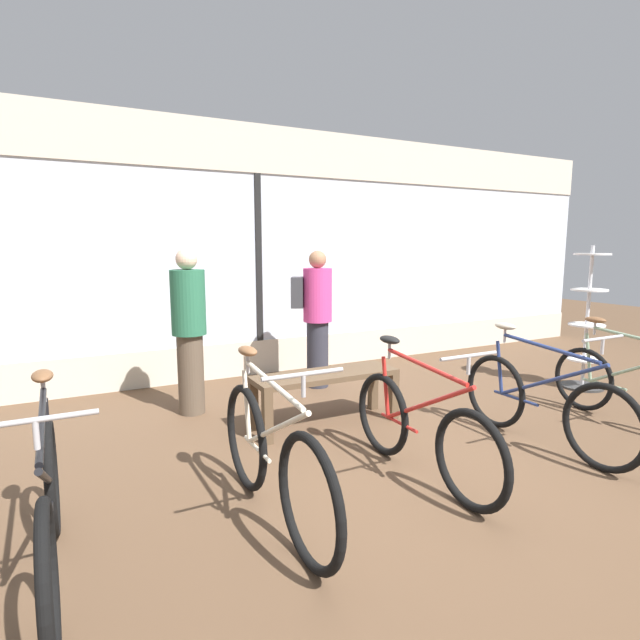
{
  "coord_description": "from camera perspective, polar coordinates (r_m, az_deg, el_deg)",
  "views": [
    {
      "loc": [
        -2.3,
        -2.86,
        1.69
      ],
      "look_at": [
        0.0,
        1.54,
        0.95
      ],
      "focal_mm": 28.0,
      "sensor_mm": 36.0,
      "label": 1
    }
  ],
  "objects": [
    {
      "name": "bicycle_left",
      "position": [
        3.18,
        -5.51,
        -15.54
      ],
      "size": [
        0.46,
        1.74,
        1.05
      ],
      "color": "black",
      "rests_on": "ground_plane"
    },
    {
      "name": "customer_by_window",
      "position": [
        5.94,
        -0.47,
        0.63
      ],
      "size": [
        0.56,
        0.48,
        1.64
      ],
      "color": "#2D2D38",
      "rests_on": "ground_plane"
    },
    {
      "name": "bicycle_far_right",
      "position": [
        5.61,
        31.96,
        -6.48
      ],
      "size": [
        0.46,
        1.65,
        1.01
      ],
      "color": "black",
      "rests_on": "ground_plane"
    },
    {
      "name": "shop_back_wall",
      "position": [
        6.57,
        -7.11,
        7.95
      ],
      "size": [
        12.0,
        0.08,
        3.2
      ],
      "color": "beige",
      "rests_on": "ground_plane"
    },
    {
      "name": "bicycle_right",
      "position": [
        4.67,
        24.03,
        -8.6
      ],
      "size": [
        0.46,
        1.74,
        1.02
      ],
      "color": "black",
      "rests_on": "ground_plane"
    },
    {
      "name": "display_bench",
      "position": [
        4.74,
        0.62,
        -7.15
      ],
      "size": [
        1.4,
        0.44,
        0.51
      ],
      "color": "brown",
      "rests_on": "ground_plane"
    },
    {
      "name": "customer_near_rack",
      "position": [
        5.14,
        -14.73,
        -0.93
      ],
      "size": [
        0.37,
        0.37,
        1.67
      ],
      "color": "brown",
      "rests_on": "ground_plane"
    },
    {
      "name": "accessory_rack",
      "position": [
        6.7,
        28.14,
        -1.06
      ],
      "size": [
        0.48,
        0.48,
        1.69
      ],
      "color": "#333333",
      "rests_on": "ground_plane"
    },
    {
      "name": "ground_plane",
      "position": [
        4.04,
        10.6,
        -16.41
      ],
      "size": [
        24.0,
        24.0,
        0.0
      ],
      "primitive_type": "plane",
      "color": "brown"
    },
    {
      "name": "bicycle_center",
      "position": [
        3.79,
        11.39,
        -12.11
      ],
      "size": [
        0.46,
        1.66,
        1.02
      ],
      "color": "black",
      "rests_on": "ground_plane"
    },
    {
      "name": "bicycle_far_left",
      "position": [
        2.97,
        -28.5,
        -18.76
      ],
      "size": [
        0.46,
        1.76,
        1.03
      ],
      "color": "black",
      "rests_on": "ground_plane"
    }
  ]
}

